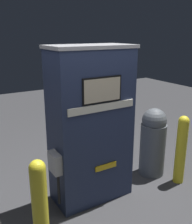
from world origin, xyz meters
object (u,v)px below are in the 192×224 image
at_px(gas_pump, 91,126).
at_px(safety_bollard_far, 181,148).
at_px(trash_bin, 153,141).
at_px(safety_bollard, 40,208).

distance_m(gas_pump, safety_bollard_far, 1.39).
relative_size(gas_pump, trash_bin, 1.88).
distance_m(safety_bollard, safety_bollard_far, 2.18).
height_order(gas_pump, safety_bollard, gas_pump).
bearing_deg(safety_bollard_far, safety_bollard, -173.61).
height_order(safety_bollard, safety_bollard_far, safety_bollard).
xyz_separation_m(gas_pump, safety_bollard, (-0.91, -0.62, -0.44)).
bearing_deg(gas_pump, safety_bollard_far, -16.83).
distance_m(gas_pump, trash_bin, 1.18).
bearing_deg(gas_pump, safety_bollard, -145.51).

